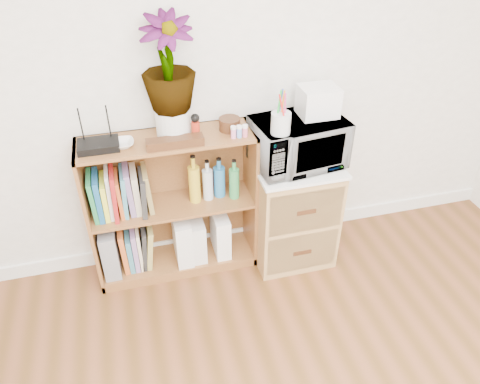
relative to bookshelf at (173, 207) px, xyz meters
name	(u,v)px	position (x,y,z in m)	size (l,w,h in m)	color
skirting_board	(225,236)	(0.35, 0.14, -0.42)	(4.00, 0.02, 0.10)	white
bookshelf	(173,207)	(0.00, 0.00, 0.00)	(1.00, 0.30, 0.95)	brown
wicker_unit	(292,211)	(0.75, -0.08, -0.12)	(0.50, 0.45, 0.70)	#9E7542
microwave	(298,142)	(0.75, -0.08, 0.39)	(0.52, 0.35, 0.29)	silver
pen_cup	(281,123)	(0.59, -0.20, 0.59)	(0.11, 0.11, 0.12)	silver
small_appliance	(318,101)	(0.87, -0.04, 0.62)	(0.21, 0.18, 0.17)	white
router	(98,145)	(-0.36, -0.02, 0.49)	(0.22, 0.15, 0.04)	black
white_bowl	(122,144)	(-0.24, -0.03, 0.49)	(0.13, 0.13, 0.03)	white
plant_pot	(173,123)	(0.05, 0.02, 0.56)	(0.19, 0.19, 0.16)	silver
potted_plant	(168,64)	(0.05, 0.02, 0.89)	(0.28, 0.28, 0.50)	#2B6C2F
trinket_box	(175,142)	(0.04, -0.10, 0.50)	(0.31, 0.08, 0.05)	#3D1E10
kokeshi_doll	(196,130)	(0.16, -0.04, 0.53)	(0.04, 0.04, 0.10)	#A92714
wooden_bowl	(230,124)	(0.36, 0.01, 0.51)	(0.12, 0.12, 0.07)	#3C2310
paint_jars	(239,133)	(0.39, -0.09, 0.50)	(0.11, 0.04, 0.06)	pink
file_box	(110,248)	(-0.42, 0.00, -0.24)	(0.10, 0.26, 0.32)	gray
magazine_holder_left	(182,237)	(0.04, -0.01, -0.24)	(0.10, 0.26, 0.32)	white
magazine_holder_mid	(197,237)	(0.13, -0.01, -0.26)	(0.09, 0.23, 0.29)	silver
magazine_holder_right	(220,232)	(0.29, -0.01, -0.26)	(0.09, 0.24, 0.29)	white
cookbooks	(121,193)	(-0.29, 0.00, 0.16)	(0.35, 0.20, 0.30)	#228046
liquor_bottles	(212,179)	(0.25, 0.00, 0.16)	(0.31, 0.07, 0.31)	gold
lower_books	(136,246)	(-0.26, 0.00, -0.26)	(0.21, 0.19, 0.30)	#CB5B23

